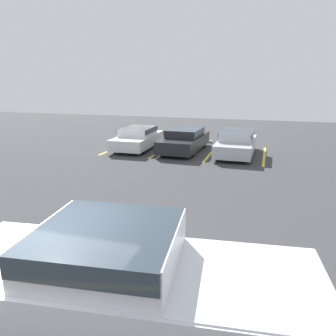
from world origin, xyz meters
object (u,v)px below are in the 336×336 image
at_px(parked_sedan_a, 138,137).
at_px(wheel_stop_curb, 197,141).
at_px(parked_sedan_c, 236,142).
at_px(pickup_truck, 128,282).
at_px(parked_sedan_b, 184,139).

height_order(parked_sedan_a, wheel_stop_curb, parked_sedan_a).
height_order(parked_sedan_c, wheel_stop_curb, parked_sedan_c).
distance_m(pickup_truck, wheel_stop_curb, 16.35).
xyz_separation_m(parked_sedan_c, wheel_stop_curb, (-2.71, 3.05, -0.60)).
bearing_deg(parked_sedan_b, wheel_stop_curb, 179.47).
xyz_separation_m(pickup_truck, parked_sedan_c, (0.32, 13.11, -0.18)).
bearing_deg(wheel_stop_curb, pickup_truck, -81.60).
xyz_separation_m(pickup_truck, parked_sedan_b, (-2.51, 13.33, -0.20)).
relative_size(parked_sedan_a, parked_sedan_c, 1.01).
bearing_deg(wheel_stop_curb, parked_sedan_b, -92.40).
height_order(pickup_truck, parked_sedan_c, pickup_truck).
relative_size(parked_sedan_b, wheel_stop_curb, 2.38).
bearing_deg(wheel_stop_curb, parked_sedan_c, -48.42).
distance_m(parked_sedan_c, wheel_stop_curb, 4.13).
bearing_deg(wheel_stop_curb, parked_sedan_a, -133.80).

